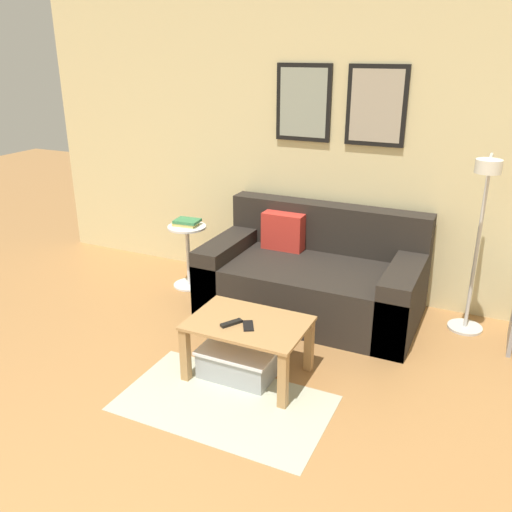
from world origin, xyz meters
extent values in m
cube|color=beige|center=(0.00, 3.68, 1.27)|extent=(5.60, 0.06, 2.55)
cube|color=black|center=(-0.13, 3.63, 1.65)|extent=(0.48, 0.02, 0.63)
cube|color=#939E8E|center=(-0.13, 3.62, 1.65)|extent=(0.41, 0.01, 0.56)
cube|color=black|center=(0.48, 3.63, 1.65)|extent=(0.48, 0.02, 0.63)
cube|color=#ADA38E|center=(0.48, 3.62, 1.65)|extent=(0.41, 0.01, 0.56)
cube|color=#B2B79E|center=(0.12, 1.70, 0.00)|extent=(1.30, 0.76, 0.01)
cube|color=#28231E|center=(0.18, 3.12, 0.22)|extent=(1.74, 0.97, 0.44)
cube|color=#28231E|center=(0.18, 3.51, 0.64)|extent=(1.74, 0.20, 0.40)
cube|color=#28231E|center=(-0.57, 3.12, 0.28)|extent=(0.24, 0.97, 0.56)
cube|color=#28231E|center=(0.93, 3.12, 0.28)|extent=(0.24, 0.97, 0.56)
cube|color=red|center=(-0.17, 3.34, 0.60)|extent=(0.36, 0.14, 0.32)
cube|color=#AD7F4C|center=(0.11, 2.06, 0.39)|extent=(0.77, 0.54, 0.02)
cube|color=#AD7F4C|center=(-0.24, 1.83, 0.19)|extent=(0.06, 0.06, 0.38)
cube|color=#AD7F4C|center=(0.46, 1.83, 0.19)|extent=(0.06, 0.06, 0.38)
cube|color=#AD7F4C|center=(-0.24, 2.29, 0.19)|extent=(0.06, 0.06, 0.38)
cube|color=#AD7F4C|center=(0.46, 2.29, 0.19)|extent=(0.06, 0.06, 0.38)
cube|color=#9EA3A8|center=(0.06, 2.06, 0.09)|extent=(0.48, 0.39, 0.18)
cube|color=silver|center=(0.06, 2.06, 0.19)|extent=(0.51, 0.41, 0.02)
cylinder|color=silver|center=(1.39, 3.37, 0.01)|extent=(0.27, 0.27, 0.02)
cylinder|color=silver|center=(1.39, 3.37, 0.70)|extent=(0.03, 0.03, 1.36)
cylinder|color=silver|center=(1.39, 3.22, 1.38)|extent=(0.02, 0.29, 0.02)
cylinder|color=white|center=(1.39, 3.08, 1.35)|extent=(0.17, 0.17, 0.09)
cylinder|color=white|center=(-1.03, 3.15, 0.01)|extent=(0.30, 0.30, 0.01)
cylinder|color=white|center=(-1.03, 3.15, 0.29)|extent=(0.04, 0.04, 0.55)
cylinder|color=white|center=(-1.03, 3.15, 0.57)|extent=(0.35, 0.35, 0.02)
cube|color=#D8C666|center=(-1.05, 3.16, 0.60)|extent=(0.22, 0.14, 0.03)
cube|color=#387F4C|center=(-1.04, 3.17, 0.62)|extent=(0.23, 0.18, 0.03)
cube|color=black|center=(0.03, 1.98, 0.41)|extent=(0.11, 0.15, 0.02)
cube|color=black|center=(0.14, 2.00, 0.41)|extent=(0.13, 0.15, 0.01)
camera|label=1|loc=(1.51, -0.77, 2.08)|focal=38.00mm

